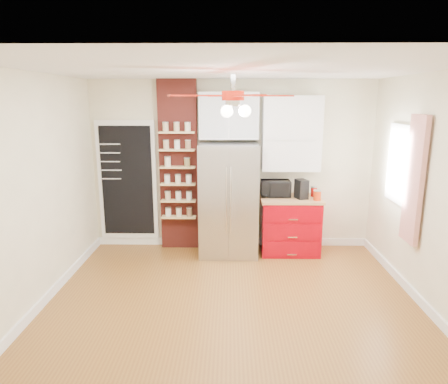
{
  "coord_description": "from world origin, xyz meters",
  "views": [
    {
      "loc": [
        -0.03,
        -4.37,
        2.39
      ],
      "look_at": [
        -0.11,
        0.9,
        1.17
      ],
      "focal_mm": 32.0,
      "sensor_mm": 36.0,
      "label": 1
    }
  ],
  "objects_px": {
    "fridge": "(229,200)",
    "ceiling_fan": "(233,96)",
    "canister_left": "(317,196)",
    "red_cabinet": "(290,225)",
    "coffee_maker": "(301,189)",
    "pantry_jar_oats": "(168,162)",
    "toaster_oven": "(275,188)"
  },
  "relations": [
    {
      "from": "fridge",
      "to": "ceiling_fan",
      "type": "height_order",
      "value": "ceiling_fan"
    },
    {
      "from": "ceiling_fan",
      "to": "canister_left",
      "type": "bearing_deg",
      "value": 49.51
    },
    {
      "from": "red_cabinet",
      "to": "coffee_maker",
      "type": "height_order",
      "value": "coffee_maker"
    },
    {
      "from": "fridge",
      "to": "pantry_jar_oats",
      "type": "distance_m",
      "value": 1.12
    },
    {
      "from": "coffee_maker",
      "to": "pantry_jar_oats",
      "type": "distance_m",
      "value": 2.11
    },
    {
      "from": "canister_left",
      "to": "ceiling_fan",
      "type": "bearing_deg",
      "value": -130.49
    },
    {
      "from": "red_cabinet",
      "to": "toaster_oven",
      "type": "height_order",
      "value": "toaster_oven"
    },
    {
      "from": "toaster_oven",
      "to": "pantry_jar_oats",
      "type": "bearing_deg",
      "value": 179.06
    },
    {
      "from": "canister_left",
      "to": "pantry_jar_oats",
      "type": "relative_size",
      "value": 1.0
    },
    {
      "from": "fridge",
      "to": "toaster_oven",
      "type": "distance_m",
      "value": 0.76
    },
    {
      "from": "fridge",
      "to": "toaster_oven",
      "type": "height_order",
      "value": "fridge"
    },
    {
      "from": "toaster_oven",
      "to": "canister_left",
      "type": "bearing_deg",
      "value": -24.13
    },
    {
      "from": "red_cabinet",
      "to": "coffee_maker",
      "type": "distance_m",
      "value": 0.62
    },
    {
      "from": "ceiling_fan",
      "to": "pantry_jar_oats",
      "type": "relative_size",
      "value": 9.75
    },
    {
      "from": "pantry_jar_oats",
      "to": "fridge",
      "type": "bearing_deg",
      "value": -7.95
    },
    {
      "from": "toaster_oven",
      "to": "coffee_maker",
      "type": "height_order",
      "value": "coffee_maker"
    },
    {
      "from": "red_cabinet",
      "to": "ceiling_fan",
      "type": "relative_size",
      "value": 0.67
    },
    {
      "from": "toaster_oven",
      "to": "coffee_maker",
      "type": "bearing_deg",
      "value": -21.36
    },
    {
      "from": "coffee_maker",
      "to": "canister_left",
      "type": "bearing_deg",
      "value": -46.56
    },
    {
      "from": "ceiling_fan",
      "to": "red_cabinet",
      "type": "bearing_deg",
      "value": 61.29
    },
    {
      "from": "red_cabinet",
      "to": "ceiling_fan",
      "type": "bearing_deg",
      "value": -118.71
    },
    {
      "from": "coffee_maker",
      "to": "canister_left",
      "type": "height_order",
      "value": "coffee_maker"
    },
    {
      "from": "toaster_oven",
      "to": "pantry_jar_oats",
      "type": "relative_size",
      "value": 3.17
    },
    {
      "from": "coffee_maker",
      "to": "fridge",
      "type": "bearing_deg",
      "value": 160.82
    },
    {
      "from": "ceiling_fan",
      "to": "pantry_jar_oats",
      "type": "distance_m",
      "value": 2.25
    },
    {
      "from": "toaster_oven",
      "to": "pantry_jar_oats",
      "type": "xyz_separation_m",
      "value": [
        -1.69,
        -0.01,
        0.42
      ]
    },
    {
      "from": "red_cabinet",
      "to": "canister_left",
      "type": "relative_size",
      "value": 6.55
    },
    {
      "from": "red_cabinet",
      "to": "pantry_jar_oats",
      "type": "xyz_separation_m",
      "value": [
        -1.92,
        0.08,
        0.99
      ]
    },
    {
      "from": "ceiling_fan",
      "to": "coffee_maker",
      "type": "xyz_separation_m",
      "value": [
        1.07,
        1.63,
        -1.38
      ]
    },
    {
      "from": "ceiling_fan",
      "to": "toaster_oven",
      "type": "bearing_deg",
      "value": 68.83
    },
    {
      "from": "red_cabinet",
      "to": "canister_left",
      "type": "distance_m",
      "value": 0.66
    },
    {
      "from": "ceiling_fan",
      "to": "coffee_maker",
      "type": "distance_m",
      "value": 2.38
    }
  ]
}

